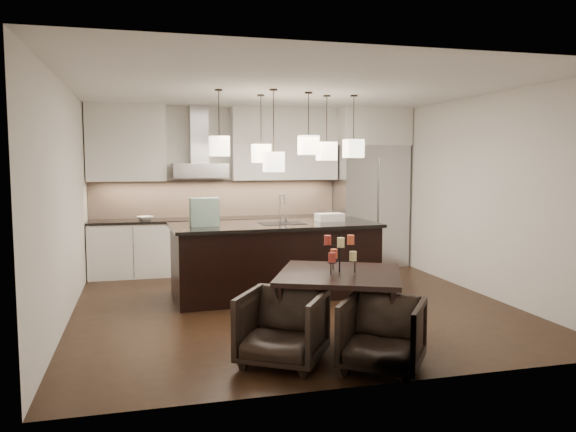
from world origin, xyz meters
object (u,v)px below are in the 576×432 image
object	(u,v)px
island_body	(275,261)
armchair_right	(382,334)
dining_table	(339,307)
refrigerator	(370,206)
armchair_left	(282,328)

from	to	relation	value
island_body	armchair_right	world-z (taller)	island_body
island_body	armchair_right	size ratio (longest dim) A/B	3.85
dining_table	armchair_right	distance (m)	0.86
refrigerator	island_body	size ratio (longest dim) A/B	0.78
island_body	armchair_left	size ratio (longest dim) A/B	3.66
refrigerator	armchair_left	bearing A→B (deg)	-121.68
refrigerator	dining_table	world-z (taller)	refrigerator
refrigerator	armchair_left	world-z (taller)	refrigerator
dining_table	armchair_left	xyz separation A→B (m)	(-0.73, -0.48, -0.02)
armchair_left	dining_table	bearing A→B (deg)	65.51
refrigerator	armchair_right	xyz separation A→B (m)	(-1.91, -4.82, -0.75)
dining_table	armchair_right	size ratio (longest dim) A/B	1.71
island_body	dining_table	world-z (taller)	island_body
island_body	armchair_right	bearing A→B (deg)	-87.13
armchair_right	dining_table	bearing A→B (deg)	133.07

